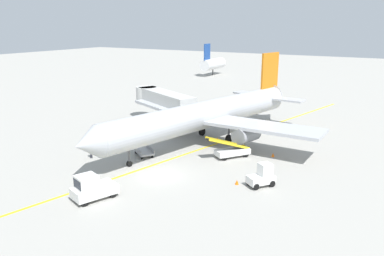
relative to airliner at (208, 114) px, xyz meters
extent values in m
plane|color=#9E9B93|center=(1.47, -12.22, -3.42)|extent=(300.00, 300.00, 0.00)
cube|color=yellow|center=(-0.12, -7.22, -3.41)|extent=(18.28, 78.02, 0.01)
cylinder|color=#B2B5BA|center=(-0.12, -0.53, 0.03)|extent=(9.96, 29.97, 3.30)
cone|color=#B2B5BA|center=(-3.76, -16.32, 0.03)|extent=(3.69, 3.07, 3.23)
cone|color=#B2B5BA|center=(3.56, 15.45, 0.43)|extent=(3.68, 3.43, 3.14)
cube|color=#B2B5BA|center=(7.51, -0.75, -0.37)|extent=(13.07, 4.62, 0.36)
cylinder|color=gray|center=(5.69, -1.36, -1.37)|extent=(2.57, 3.55, 1.90)
cube|color=#B2B5BA|center=(-7.08, 2.61, -0.37)|extent=(13.64, 9.48, 0.36)
cylinder|color=gray|center=(-5.71, 1.27, -1.37)|extent=(2.57, 3.55, 1.90)
cube|color=orange|center=(3.03, 13.11, 4.08)|extent=(1.17, 3.96, 5.20)
cube|color=#B2B5BA|center=(5.86, 12.05, 0.43)|extent=(5.37, 2.64, 0.24)
cube|color=#B2B5BA|center=(0.01, 13.40, 0.43)|extent=(5.64, 3.92, 0.24)
cylinder|color=#4C4C51|center=(-2.71, -11.74, -1.86)|extent=(0.20, 0.20, 3.12)
cylinder|color=black|center=(-2.71, -11.74, -3.14)|extent=(0.47, 0.62, 0.56)
cylinder|color=#4C4C51|center=(2.47, 0.92, -1.86)|extent=(0.20, 0.20, 3.12)
cylinder|color=black|center=(2.47, 0.92, -2.94)|extent=(0.56, 1.01, 0.96)
cylinder|color=#4C4C51|center=(-1.82, 1.91, -1.86)|extent=(0.20, 0.20, 3.12)
cylinder|color=black|center=(-1.82, 1.91, -2.94)|extent=(0.56, 1.01, 0.96)
cube|color=black|center=(-3.32, -14.37, 0.38)|extent=(2.96, 1.61, 0.60)
cube|color=beige|center=(-8.66, 3.59, 0.18)|extent=(11.94, 7.56, 2.50)
cylinder|color=beige|center=(-13.79, 6.07, 0.18)|extent=(3.20, 3.20, 2.50)
cylinder|color=#59595B|center=(-7.04, 2.81, -2.24)|extent=(0.56, 0.56, 2.35)
cube|color=#333338|center=(-7.04, 2.81, -3.17)|extent=(1.80, 1.40, 0.50)
cube|color=silver|center=(-0.38, -19.06, -2.72)|extent=(3.00, 4.03, 0.80)
cube|color=silver|center=(-0.59, -19.65, -1.77)|extent=(1.98, 2.04, 1.10)
cube|color=black|center=(-0.85, -20.38, -1.77)|extent=(1.37, 0.56, 0.77)
cylinder|color=black|center=(-0.04, -20.52, -3.12)|extent=(0.41, 0.64, 0.60)
cylinder|color=black|center=(-1.56, -19.97, -3.12)|extent=(0.41, 0.64, 0.60)
cylinder|color=black|center=(0.81, -18.15, -3.12)|extent=(0.41, 0.64, 0.60)
cylinder|color=black|center=(-0.71, -17.60, -3.12)|extent=(0.41, 0.64, 0.60)
cube|color=silver|center=(10.62, -9.62, -2.77)|extent=(2.47, 2.70, 0.70)
cube|color=silver|center=(10.86, -9.29, -1.87)|extent=(1.48, 1.49, 1.10)
cube|color=black|center=(11.17, -8.87, -1.87)|extent=(0.83, 0.64, 0.77)
cylinder|color=black|center=(10.67, -8.62, -3.12)|extent=(0.53, 0.61, 0.60)
cylinder|color=black|center=(11.56, -9.27, -3.12)|extent=(0.53, 0.61, 0.60)
cylinder|color=black|center=(9.67, -9.98, -3.12)|extent=(0.53, 0.61, 0.60)
cylinder|color=black|center=(10.57, -10.63, -3.12)|extent=(0.53, 0.61, 0.60)
cube|color=silver|center=(-6.84, 0.02, -2.77)|extent=(2.72, 2.14, 0.70)
cube|color=silver|center=(-7.22, 0.19, -1.87)|extent=(1.40, 1.38, 1.10)
cube|color=black|center=(-7.70, 0.39, -1.87)|extent=(0.46, 0.93, 0.77)
cylinder|color=black|center=(-7.83, -0.15, -3.12)|extent=(0.64, 0.44, 0.60)
cylinder|color=black|center=(-7.39, 0.86, -3.12)|extent=(0.64, 0.44, 0.60)
cylinder|color=black|center=(-6.28, -0.82, -3.12)|extent=(0.64, 0.44, 0.60)
cylinder|color=black|center=(-5.85, 0.20, -3.12)|extent=(0.64, 0.44, 0.60)
cube|color=silver|center=(5.14, -3.77, -2.82)|extent=(3.44, 3.96, 0.60)
cylinder|color=black|center=(4.88, -5.22, -3.12)|extent=(0.53, 0.62, 0.60)
cylinder|color=black|center=(3.84, -4.47, -3.12)|extent=(0.53, 0.62, 0.60)
cylinder|color=black|center=(6.43, -3.06, -3.12)|extent=(0.53, 0.62, 0.60)
cylinder|color=black|center=(5.39, -2.31, -3.12)|extent=(0.53, 0.62, 0.60)
cube|color=black|center=(4.78, -4.25, -1.87)|extent=(3.65, 4.58, 1.76)
cube|color=yellow|center=(5.15, -4.52, -1.75)|extent=(3.00, 4.12, 1.84)
cube|color=yellow|center=(4.42, -3.99, -1.75)|extent=(3.00, 4.12, 1.84)
cube|color=#A5A5A8|center=(-3.46, -8.33, -2.98)|extent=(3.16, 2.80, 0.16)
cube|color=#4C4C51|center=(-5.00, -7.31, -3.00)|extent=(0.79, 0.57, 0.08)
cylinder|color=#4C4C51|center=(-5.37, -7.06, -3.00)|extent=(0.12, 0.12, 0.05)
cube|color=gray|center=(-3.88, -8.96, -2.73)|extent=(2.36, 1.60, 0.50)
cube|color=gray|center=(-3.04, -7.71, -2.73)|extent=(2.36, 1.60, 0.50)
cylinder|color=black|center=(-4.67, -8.25, -3.24)|extent=(0.37, 0.30, 0.36)
cylinder|color=black|center=(-4.00, -7.25, -3.24)|extent=(0.37, 0.30, 0.36)
cylinder|color=black|center=(-2.92, -9.41, -3.24)|extent=(0.37, 0.30, 0.36)
cylinder|color=black|center=(-2.25, -8.42, -3.24)|extent=(0.37, 0.30, 0.36)
cylinder|color=#26262D|center=(-6.38, -6.41, -2.99)|extent=(0.24, 0.24, 0.85)
cube|color=green|center=(-6.38, -6.41, -2.29)|extent=(0.36, 0.22, 0.56)
sphere|color=#9E7051|center=(-6.38, -6.41, -1.90)|extent=(0.20, 0.20, 0.20)
sphere|color=yellow|center=(-6.38, -6.41, -1.84)|extent=(0.24, 0.24, 0.24)
cylinder|color=#26262D|center=(-7.88, -11.86, -2.99)|extent=(0.24, 0.24, 0.85)
cube|color=yellow|center=(-7.88, -11.86, -2.29)|extent=(0.36, 0.22, 0.56)
sphere|color=tan|center=(-7.88, -11.86, -1.90)|extent=(0.20, 0.20, 0.20)
sphere|color=yellow|center=(-7.88, -11.86, -1.84)|extent=(0.24, 0.24, 0.24)
cone|color=orange|center=(-8.68, -3.58, -3.20)|extent=(0.36, 0.36, 0.44)
cone|color=orange|center=(8.95, -1.43, -3.20)|extent=(0.36, 0.36, 0.44)
cone|color=orange|center=(8.64, -10.37, -3.20)|extent=(0.36, 0.36, 0.44)
cone|color=orange|center=(0.95, 0.85, -3.20)|extent=(0.36, 0.36, 0.44)
cylinder|color=silver|center=(-28.56, 56.13, -0.32)|extent=(3.00, 10.00, 3.00)
cylinder|color=#3F3F3F|center=(-28.56, 56.13, -2.62)|extent=(0.30, 0.30, 1.60)
cube|color=navy|center=(-28.56, 52.63, 3.18)|extent=(0.24, 3.20, 4.40)
camera|label=1|loc=(21.72, -40.53, 10.74)|focal=36.29mm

